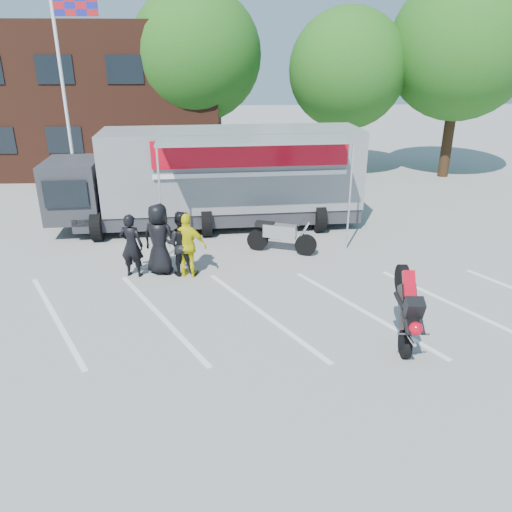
{
  "coord_description": "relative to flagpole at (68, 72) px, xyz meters",
  "views": [
    {
      "loc": [
        -0.47,
        -9.37,
        5.73
      ],
      "look_at": [
        0.08,
        1.39,
        1.3
      ],
      "focal_mm": 35.0,
      "sensor_mm": 36.0,
      "label": 1
    }
  ],
  "objects": [
    {
      "name": "ground",
      "position": [
        6.24,
        -10.0,
        -5.05
      ],
      "size": [
        100.0,
        100.0,
        0.0
      ],
      "primitive_type": "plane",
      "color": "gray",
      "rests_on": "ground"
    },
    {
      "name": "parking_bay_lines",
      "position": [
        6.24,
        -9.0,
        -5.05
      ],
      "size": [
        18.09,
        13.33,
        0.01
      ],
      "primitive_type": "cube",
      "rotation": [
        0.0,
        0.0,
        0.52
      ],
      "color": "white",
      "rests_on": "ground"
    },
    {
      "name": "office_building",
      "position": [
        -3.76,
        8.0,
        -1.55
      ],
      "size": [
        18.0,
        8.0,
        7.0
      ],
      "primitive_type": "cube",
      "color": "#4E2519",
      "rests_on": "ground"
    },
    {
      "name": "flagpole",
      "position": [
        0.0,
        0.0,
        0.0
      ],
      "size": [
        1.61,
        0.12,
        8.0
      ],
      "color": "white",
      "rests_on": "ground"
    },
    {
      "name": "tree_left",
      "position": [
        4.24,
        6.0,
        0.51
      ],
      "size": [
        6.12,
        6.12,
        8.64
      ],
      "color": "#382314",
      "rests_on": "ground"
    },
    {
      "name": "tree_mid",
      "position": [
        11.24,
        5.0,
        -0.11
      ],
      "size": [
        5.44,
        5.44,
        7.68
      ],
      "color": "#382314",
      "rests_on": "ground"
    },
    {
      "name": "tree_right",
      "position": [
        16.24,
        4.5,
        0.82
      ],
      "size": [
        6.46,
        6.46,
        9.12
      ],
      "color": "#382314",
      "rests_on": "ground"
    },
    {
      "name": "transporter_truck",
      "position": [
        5.34,
        -2.54,
        -5.05
      ],
      "size": [
        10.84,
        5.78,
        3.35
      ],
      "primitive_type": null,
      "rotation": [
        0.0,
        0.0,
        0.07
      ],
      "color": "gray",
      "rests_on": "ground"
    },
    {
      "name": "parked_motorcycle",
      "position": [
        7.27,
        -5.21,
        -5.05
      ],
      "size": [
        2.33,
        1.43,
        1.16
      ],
      "primitive_type": null,
      "rotation": [
        0.0,
        0.0,
        1.23
      ],
      "color": "#AAAAAF",
      "rests_on": "ground"
    },
    {
      "name": "stunt_bike_rider",
      "position": [
        9.25,
        -10.33,
        -5.05
      ],
      "size": [
        0.87,
        1.66,
        1.89
      ],
      "primitive_type": null,
      "rotation": [
        0.0,
        0.0,
        -0.07
      ],
      "color": "black",
      "rests_on": "ground"
    },
    {
      "name": "spectator_leather_a",
      "position": [
        3.79,
        -6.52,
        -4.06
      ],
      "size": [
        1.13,
        0.93,
        1.98
      ],
      "primitive_type": "imported",
      "rotation": [
        0.0,
        0.0,
        2.77
      ],
      "color": "black",
      "rests_on": "ground"
    },
    {
      "name": "spectator_leather_b",
      "position": [
        3.06,
        -6.69,
        -4.17
      ],
      "size": [
        0.72,
        0.56,
        1.77
      ],
      "primitive_type": "imported",
      "rotation": [
        0.0,
        0.0,
        2.91
      ],
      "color": "black",
      "rests_on": "ground"
    },
    {
      "name": "spectator_leather_c",
      "position": [
        4.39,
        -6.66,
        -4.15
      ],
      "size": [
        0.95,
        0.77,
        1.81
      ],
      "primitive_type": "imported",
      "rotation": [
        0.0,
        0.0,
        3.04
      ],
      "color": "black",
      "rests_on": "ground"
    },
    {
      "name": "spectator_hivis",
      "position": [
        4.57,
        -6.81,
        -4.16
      ],
      "size": [
        1.13,
        0.69,
        1.79
      ],
      "primitive_type": "imported",
      "rotation": [
        0.0,
        0.0,
        2.89
      ],
      "color": "yellow",
      "rests_on": "ground"
    }
  ]
}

